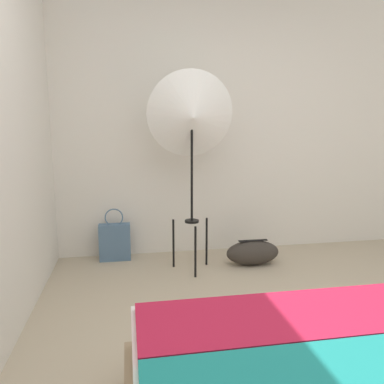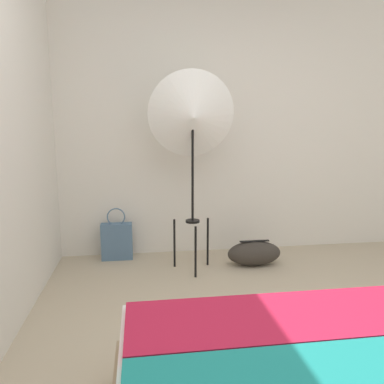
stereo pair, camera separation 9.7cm
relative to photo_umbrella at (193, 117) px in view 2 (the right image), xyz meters
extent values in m
cube|color=silver|center=(0.21, 0.55, -0.09)|extent=(8.00, 0.05, 2.60)
cube|color=silver|center=(-1.29, -0.74, -0.09)|extent=(0.05, 8.00, 2.60)
cube|color=#B21938|center=(0.37, -1.76, -0.93)|extent=(1.84, 0.44, 0.04)
cylinder|color=black|center=(0.00, -0.18, -1.16)|extent=(0.02, 0.02, 0.46)
cylinder|color=black|center=(-0.16, 0.09, -1.16)|extent=(0.02, 0.02, 0.46)
cylinder|color=black|center=(0.16, 0.09, -1.16)|extent=(0.02, 0.02, 0.46)
cylinder|color=black|center=(0.00, 0.00, -0.93)|extent=(0.13, 0.13, 0.02)
cylinder|color=black|center=(0.00, 0.00, -0.46)|extent=(0.02, 0.02, 0.94)
cone|color=white|center=(0.00, 0.00, 0.01)|extent=(0.77, 0.33, 0.79)
cube|color=slate|center=(-0.71, 0.38, -1.20)|extent=(0.30, 0.11, 0.36)
torus|color=slate|center=(-0.71, 0.38, -0.95)|extent=(0.18, 0.01, 0.18)
ellipsoid|color=#332D28|center=(0.60, 0.02, -1.27)|extent=(0.51, 0.23, 0.23)
cube|color=black|center=(0.60, 0.02, -1.15)|extent=(0.28, 0.04, 0.01)
camera|label=1|loc=(-0.57, -3.24, -0.07)|focal=35.00mm
camera|label=2|loc=(-0.47, -3.26, -0.07)|focal=35.00mm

